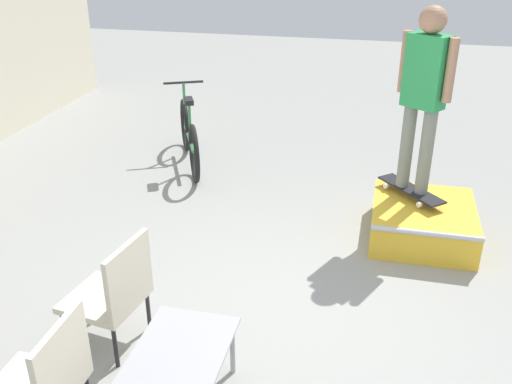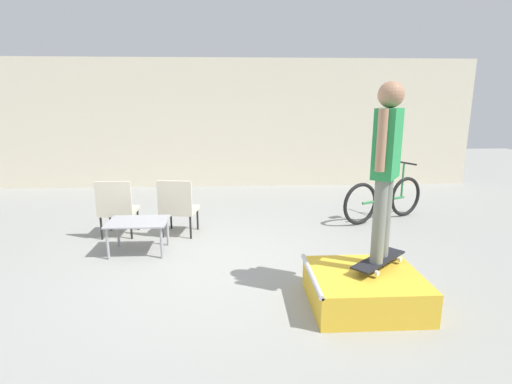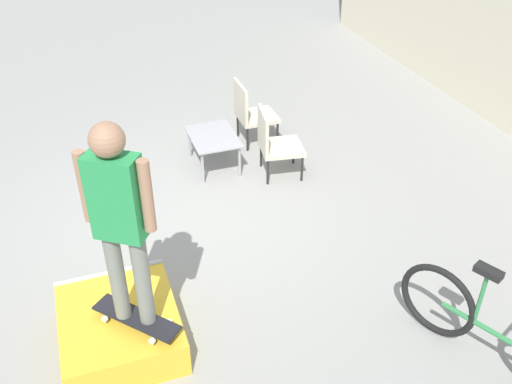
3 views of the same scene
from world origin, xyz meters
The scene contains 8 objects.
ground_plane centered at (0.00, 0.00, 0.00)m, with size 24.00×24.00×0.00m, color gray.
skate_ramp_box centered at (1.59, -0.98, 0.17)m, with size 1.13×1.00×0.37m.
skateboard_on_ramp centered at (1.77, -0.84, 0.43)m, with size 0.72×0.68×0.07m.
person_skater centered at (1.77, -0.84, 1.50)m, with size 0.38×0.49×1.79m.
coffee_table centered at (-1.05, 0.61, 0.39)m, with size 0.80×0.59×0.45m.
patio_chair_left centered at (-1.51, 1.27, 0.48)m, with size 0.52×0.52×0.89m.
patio_chair_right centered at (-0.60, 1.27, 0.48)m, with size 0.59×0.59×0.89m.
bicycle centered at (2.85, 1.92, 0.38)m, with size 1.64×0.84×1.00m.
Camera 1 is at (-3.69, -0.51, 2.91)m, focal length 40.00 mm.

